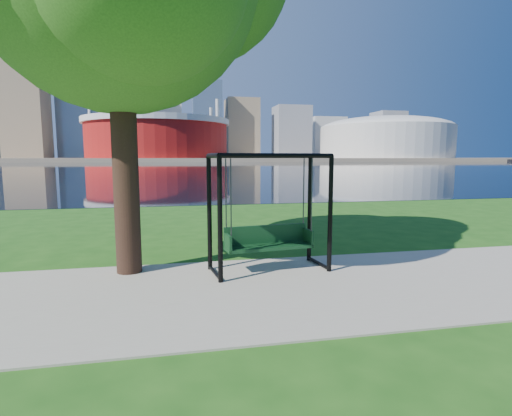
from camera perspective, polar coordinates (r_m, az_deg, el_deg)
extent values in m
plane|color=#1E5114|center=(7.49, 1.17, -10.42)|extent=(900.00, 900.00, 0.00)
cube|color=#9E937F|center=(7.03, 2.10, -11.50)|extent=(120.00, 4.00, 0.03)
cube|color=black|center=(109.00, -10.90, 5.90)|extent=(900.00, 180.00, 0.02)
cube|color=#937F60|center=(312.97, -11.47, 6.84)|extent=(900.00, 228.00, 2.00)
cylinder|color=maroon|center=(242.35, -13.85, 9.55)|extent=(80.00, 80.00, 22.00)
cylinder|color=silver|center=(242.95, -13.92, 11.79)|extent=(83.00, 83.00, 3.00)
cylinder|color=silver|center=(262.58, -6.42, 10.61)|extent=(2.00, 2.00, 32.00)
cylinder|color=silver|center=(264.68, -20.98, 10.15)|extent=(2.00, 2.00, 32.00)
cylinder|color=silver|center=(227.30, -22.53, 10.64)|extent=(2.00, 2.00, 32.00)
cylinder|color=silver|center=(224.86, -5.50, 11.20)|extent=(2.00, 2.00, 32.00)
cylinder|color=beige|center=(278.03, 17.97, 8.88)|extent=(84.00, 84.00, 20.00)
ellipsoid|color=beige|center=(278.49, 18.05, 10.73)|extent=(84.00, 84.00, 15.12)
cube|color=#998466|center=(325.30, -30.15, 13.99)|extent=(26.00, 26.00, 88.00)
cube|color=slate|center=(342.21, -23.90, 14.55)|extent=(30.00, 24.00, 95.00)
cube|color=gray|center=(316.34, -19.11, 13.31)|extent=(24.00, 24.00, 72.00)
cube|color=silver|center=(344.37, -13.39, 13.65)|extent=(32.00, 28.00, 80.00)
cube|color=slate|center=(319.37, -7.02, 12.33)|extent=(22.00, 22.00, 58.00)
cube|color=#998466|center=(337.59, -2.04, 11.24)|extent=(26.00, 26.00, 48.00)
cube|color=gray|center=(336.78, 5.10, 10.72)|extent=(28.00, 24.00, 42.00)
cube|color=silver|center=(373.30, 9.94, 9.83)|extent=(30.00, 26.00, 36.00)
cube|color=gray|center=(376.98, 18.28, 9.86)|extent=(24.00, 24.00, 40.00)
cube|color=#998466|center=(410.52, 22.11, 8.89)|extent=(26.00, 26.00, 32.00)
sphere|color=#998466|center=(335.01, -30.70, 22.05)|extent=(10.00, 10.00, 10.00)
cylinder|color=black|center=(7.11, -5.17, -1.85)|extent=(0.10, 0.10, 2.31)
cylinder|color=black|center=(7.91, 10.56, -1.02)|extent=(0.10, 0.10, 2.31)
cylinder|color=black|center=(7.99, -6.67, -0.87)|extent=(0.10, 0.10, 2.31)
cylinder|color=black|center=(8.71, 7.67, -0.22)|extent=(0.10, 0.10, 2.31)
cylinder|color=black|center=(7.36, 3.18, 7.48)|extent=(2.20, 0.35, 0.09)
cylinder|color=black|center=(8.20, 0.83, 7.47)|extent=(2.20, 0.35, 0.09)
cylinder|color=black|center=(7.47, -6.08, 7.45)|extent=(0.20, 0.91, 0.09)
cylinder|color=black|center=(7.78, -5.86, -9.17)|extent=(0.18, 0.90, 0.07)
cylinder|color=black|center=(8.23, 9.21, 7.37)|extent=(0.20, 0.91, 0.09)
cylinder|color=black|center=(8.52, 8.90, -7.77)|extent=(0.18, 0.90, 0.07)
cube|color=black|center=(7.98, 1.88, -5.59)|extent=(1.80, 0.66, 0.06)
cube|color=black|center=(8.11, 1.41, -3.79)|extent=(1.75, 0.26, 0.38)
cube|color=black|center=(7.70, -4.05, -5.01)|extent=(0.10, 0.45, 0.34)
cube|color=black|center=(8.28, 7.41, -4.19)|extent=(0.10, 0.45, 0.34)
cylinder|color=#39393E|center=(7.39, -3.60, 1.45)|extent=(0.03, 0.03, 1.45)
cylinder|color=#39393E|center=(7.98, 7.96, 1.82)|extent=(0.03, 0.03, 1.45)
cylinder|color=#39393E|center=(7.75, -4.31, 1.71)|extent=(0.03, 0.03, 1.45)
cylinder|color=#39393E|center=(8.31, 6.82, 2.05)|extent=(0.03, 0.03, 1.45)
cylinder|color=black|center=(8.06, -18.25, 7.92)|extent=(0.48, 0.48, 4.84)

